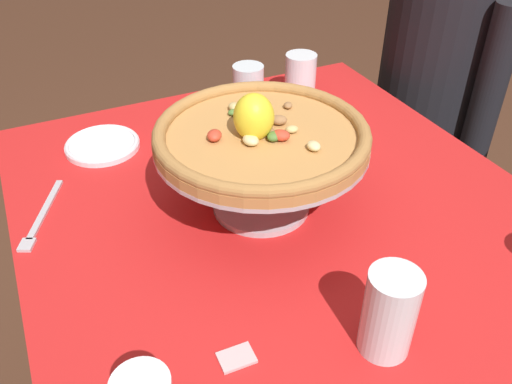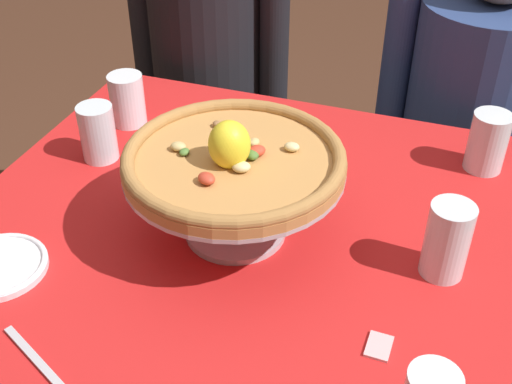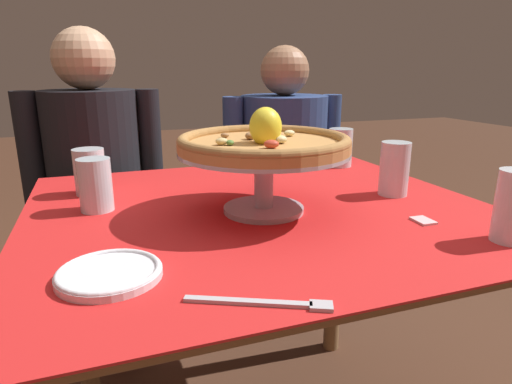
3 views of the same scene
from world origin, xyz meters
name	(u,v)px [view 2 (image 2 of 3)]	position (x,y,z in m)	size (l,w,h in m)	color
dining_table	(246,268)	(0.00, 0.00, 0.64)	(1.06, 0.96, 0.76)	olive
pizza_stand	(235,188)	(-0.01, -0.04, 0.86)	(0.38, 0.38, 0.14)	#B7B7C1
pizza	(234,158)	(-0.01, -0.04, 0.92)	(0.38, 0.38, 0.10)	#BC8447
water_glass_side_right	(446,245)	(0.36, -0.02, 0.82)	(0.07, 0.07, 0.14)	silver
water_glass_side_left	(98,135)	(-0.36, 0.10, 0.81)	(0.07, 0.07, 0.12)	silver
water_glass_back_left	(128,102)	(-0.38, 0.25, 0.81)	(0.08, 0.08, 0.12)	white
water_glass_back_right	(487,145)	(0.40, 0.33, 0.82)	(0.08, 0.08, 0.12)	silver
dinner_fork	(48,373)	(-0.15, -0.42, 0.76)	(0.19, 0.11, 0.01)	#B7B7C1
sugar_packet	(379,346)	(0.29, -0.22, 0.76)	(0.05, 0.04, 0.01)	beige
diner_left	(210,104)	(-0.37, 0.70, 0.58)	(0.48, 0.33, 1.21)	maroon
diner_right	(465,145)	(0.37, 0.73, 0.57)	(0.51, 0.36, 1.16)	navy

